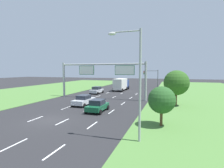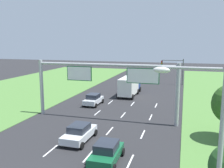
{
  "view_description": "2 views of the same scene",
  "coord_description": "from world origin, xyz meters",
  "px_view_note": "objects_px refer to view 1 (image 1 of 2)",
  "views": [
    {
      "loc": [
        12.48,
        -15.53,
        5.47
      ],
      "look_at": [
        1.18,
        18.41,
        2.62
      ],
      "focal_mm": 28.0,
      "sensor_mm": 36.0,
      "label": 1
    },
    {
      "loc": [
        8.98,
        -11.9,
        9.29
      ],
      "look_at": [
        -0.42,
        20.29,
        3.53
      ],
      "focal_mm": 40.0,
      "sensor_mm": 36.0,
      "label": 2
    }
  ],
  "objects_px": {
    "car_near_red": "(84,100)",
    "box_truck": "(121,84)",
    "street_lamp": "(135,75)",
    "sign_gantry": "(103,73)",
    "roadside_tree_near": "(162,100)",
    "car_mid_lane": "(97,106)",
    "traffic_light_mast": "(152,75)",
    "roadside_tree_mid": "(176,83)",
    "car_lead_silver": "(97,90)"
  },
  "relations": [
    {
      "from": "car_lead_silver",
      "to": "traffic_light_mast",
      "type": "xyz_separation_m",
      "value": [
        10.48,
        21.41,
        3.04
      ]
    },
    {
      "from": "box_truck",
      "to": "sign_gantry",
      "type": "height_order",
      "value": "sign_gantry"
    },
    {
      "from": "box_truck",
      "to": "sign_gantry",
      "type": "bearing_deg",
      "value": -88.23
    },
    {
      "from": "car_near_red",
      "to": "roadside_tree_near",
      "type": "height_order",
      "value": "roadside_tree_near"
    },
    {
      "from": "traffic_light_mast",
      "to": "roadside_tree_mid",
      "type": "distance_m",
      "value": 31.2
    },
    {
      "from": "car_near_red",
      "to": "box_truck",
      "type": "bearing_deg",
      "value": 90.15
    },
    {
      "from": "roadside_tree_near",
      "to": "street_lamp",
      "type": "bearing_deg",
      "value": -111.88
    },
    {
      "from": "car_mid_lane",
      "to": "street_lamp",
      "type": "xyz_separation_m",
      "value": [
        6.52,
        -8.04,
        4.27
      ]
    },
    {
      "from": "car_mid_lane",
      "to": "car_lead_silver",
      "type": "bearing_deg",
      "value": 113.19
    },
    {
      "from": "car_near_red",
      "to": "car_mid_lane",
      "type": "distance_m",
      "value": 4.94
    },
    {
      "from": "sign_gantry",
      "to": "roadside_tree_near",
      "type": "bearing_deg",
      "value": -50.12
    },
    {
      "from": "car_mid_lane",
      "to": "roadside_tree_near",
      "type": "relative_size",
      "value": 1.01
    },
    {
      "from": "car_lead_silver",
      "to": "car_mid_lane",
      "type": "distance_m",
      "value": 17.85
    },
    {
      "from": "street_lamp",
      "to": "sign_gantry",
      "type": "bearing_deg",
      "value": 118.16
    },
    {
      "from": "roadside_tree_mid",
      "to": "car_near_red",
      "type": "bearing_deg",
      "value": -163.65
    },
    {
      "from": "box_truck",
      "to": "street_lamp",
      "type": "relative_size",
      "value": 0.95
    },
    {
      "from": "sign_gantry",
      "to": "roadside_tree_mid",
      "type": "distance_m",
      "value": 13.55
    },
    {
      "from": "car_mid_lane",
      "to": "traffic_light_mast",
      "type": "xyz_separation_m",
      "value": [
        3.28,
        37.75,
        3.06
      ]
    },
    {
      "from": "car_lead_silver",
      "to": "traffic_light_mast",
      "type": "bearing_deg",
      "value": 64.79
    },
    {
      "from": "box_truck",
      "to": "traffic_light_mast",
      "type": "height_order",
      "value": "traffic_light_mast"
    },
    {
      "from": "car_lead_silver",
      "to": "street_lamp",
      "type": "relative_size",
      "value": 0.48
    },
    {
      "from": "car_lead_silver",
      "to": "roadside_tree_near",
      "type": "relative_size",
      "value": 1.05
    },
    {
      "from": "car_mid_lane",
      "to": "sign_gantry",
      "type": "relative_size",
      "value": 0.23
    },
    {
      "from": "car_lead_silver",
      "to": "sign_gantry",
      "type": "relative_size",
      "value": 0.24
    },
    {
      "from": "box_truck",
      "to": "roadside_tree_mid",
      "type": "relative_size",
      "value": 1.47
    },
    {
      "from": "car_mid_lane",
      "to": "box_truck",
      "type": "distance_m",
      "value": 24.58
    },
    {
      "from": "car_near_red",
      "to": "street_lamp",
      "type": "xyz_separation_m",
      "value": [
        10.24,
        -11.3,
        4.28
      ]
    },
    {
      "from": "car_near_red",
      "to": "sign_gantry",
      "type": "bearing_deg",
      "value": 86.71
    },
    {
      "from": "box_truck",
      "to": "traffic_light_mast",
      "type": "bearing_deg",
      "value": 64.08
    },
    {
      "from": "roadside_tree_mid",
      "to": "box_truck",
      "type": "bearing_deg",
      "value": 128.2
    },
    {
      "from": "box_truck",
      "to": "traffic_light_mast",
      "type": "distance_m",
      "value": 15.18
    },
    {
      "from": "car_near_red",
      "to": "box_truck",
      "type": "relative_size",
      "value": 0.56
    },
    {
      "from": "car_mid_lane",
      "to": "box_truck",
      "type": "height_order",
      "value": "box_truck"
    },
    {
      "from": "sign_gantry",
      "to": "car_lead_silver",
      "type": "bearing_deg",
      "value": 122.72
    },
    {
      "from": "sign_gantry",
      "to": "roadside_tree_near",
      "type": "height_order",
      "value": "sign_gantry"
    },
    {
      "from": "roadside_tree_mid",
      "to": "sign_gantry",
      "type": "bearing_deg",
      "value": 167.63
    },
    {
      "from": "car_near_red",
      "to": "sign_gantry",
      "type": "distance_m",
      "value": 8.04
    },
    {
      "from": "traffic_light_mast",
      "to": "car_near_red",
      "type": "bearing_deg",
      "value": -101.48
    },
    {
      "from": "street_lamp",
      "to": "car_mid_lane",
      "type": "bearing_deg",
      "value": 129.05
    },
    {
      "from": "car_mid_lane",
      "to": "roadside_tree_near",
      "type": "bearing_deg",
      "value": -24.17
    },
    {
      "from": "roadside_tree_near",
      "to": "car_near_red",
      "type": "bearing_deg",
      "value": 150.19
    },
    {
      "from": "roadside_tree_near",
      "to": "roadside_tree_mid",
      "type": "distance_m",
      "value": 11.06
    },
    {
      "from": "box_truck",
      "to": "roadside_tree_mid",
      "type": "height_order",
      "value": "roadside_tree_mid"
    },
    {
      "from": "sign_gantry",
      "to": "car_mid_lane",
      "type": "bearing_deg",
      "value": -72.41
    },
    {
      "from": "car_lead_silver",
      "to": "box_truck",
      "type": "relative_size",
      "value": 0.51
    },
    {
      "from": "box_truck",
      "to": "street_lamp",
      "type": "height_order",
      "value": "street_lamp"
    },
    {
      "from": "car_near_red",
      "to": "car_lead_silver",
      "type": "height_order",
      "value": "car_lead_silver"
    },
    {
      "from": "car_near_red",
      "to": "box_truck",
      "type": "distance_m",
      "value": 21.08
    },
    {
      "from": "traffic_light_mast",
      "to": "street_lamp",
      "type": "distance_m",
      "value": 45.92
    },
    {
      "from": "car_mid_lane",
      "to": "street_lamp",
      "type": "bearing_deg",
      "value": -51.52
    }
  ]
}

